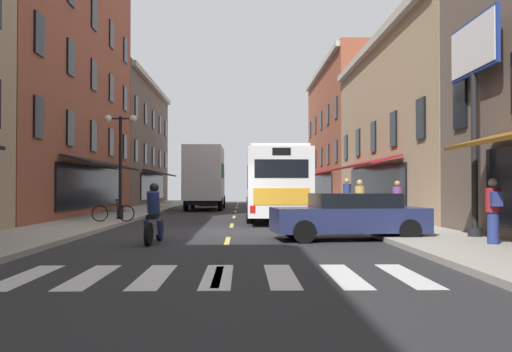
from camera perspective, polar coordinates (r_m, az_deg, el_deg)
name	(u,v)px	position (r m, az deg, el deg)	size (l,w,h in m)	color
ground_plane	(230,233)	(19.99, -2.61, -5.68)	(34.80, 80.00, 0.10)	#28282B
lane_centre_dashes	(230,232)	(19.74, -2.62, -5.58)	(0.14, 73.90, 0.01)	#DBCC4C
crosswalk_near	(218,276)	(10.05, -3.85, -9.94)	(7.10, 2.80, 0.01)	silver
sidewalk_left	(60,230)	(20.96, -19.02, -5.08)	(3.00, 80.00, 0.14)	#A39E93
sidewalk_right	(398,229)	(20.71, 14.01, -5.16)	(3.00, 80.00, 0.14)	#A39E93
billboard_sign	(474,69)	(17.72, 20.93, 9.93)	(0.40, 3.19, 6.21)	black
transit_bus	(274,184)	(27.77, 1.78, -0.76)	(2.71, 12.21, 3.26)	white
box_truck	(205,178)	(38.41, -5.10, -0.23)	(2.52, 7.66, 4.15)	white
sedan_near	(350,216)	(16.97, 9.35, -3.94)	(4.60, 2.34, 1.36)	navy
sedan_mid	(211,197)	(48.30, -4.48, -2.08)	(1.91, 4.30, 1.39)	black
motorcycle_rider	(154,218)	(15.93, -10.14, -4.10)	(0.62, 2.07, 1.66)	black
bicycle_near	(113,213)	(23.91, -14.07, -3.57)	(1.71, 0.48, 0.91)	black
pedestrian_near	(493,209)	(15.25, 22.62, -3.10)	(0.36, 0.51, 1.62)	navy
pedestrian_mid	(360,201)	(22.44, 10.32, -2.46)	(0.36, 0.36, 1.69)	#B29947
pedestrian_far	(397,201)	(23.03, 13.93, -2.46)	(0.36, 0.36, 1.65)	navy
pedestrian_rear	(347,197)	(27.22, 9.07, -2.06)	(0.36, 0.36, 1.82)	maroon
street_lamp_twin	(120,161)	(25.79, -13.40, 1.49)	(1.42, 0.32, 4.58)	black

